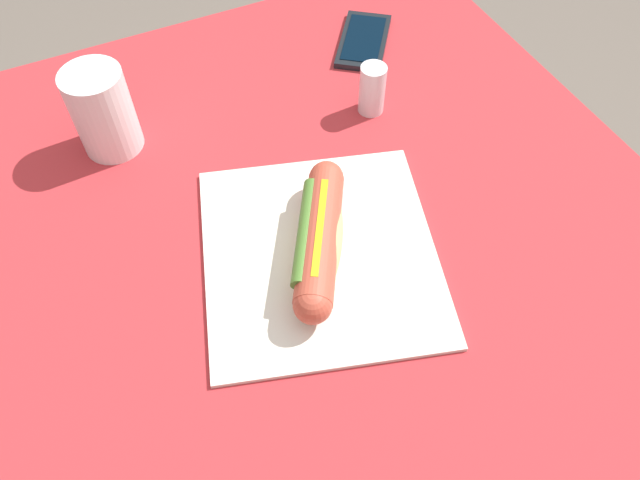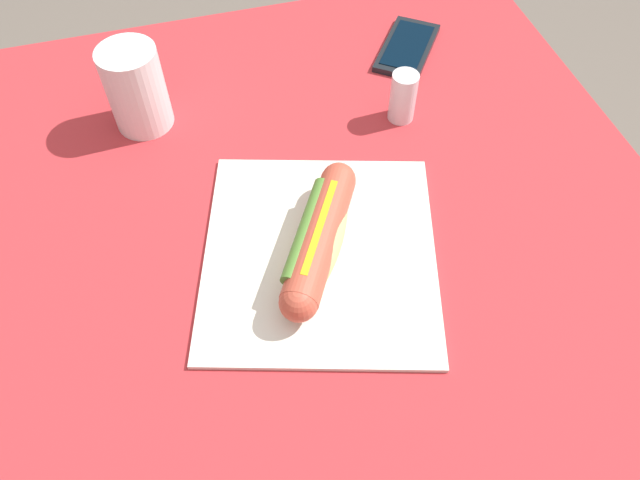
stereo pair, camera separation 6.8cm
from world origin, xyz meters
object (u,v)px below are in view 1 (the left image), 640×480
cell_phone (364,41)px  salt_shaker (372,89)px  hot_dog (319,238)px  drinking_cup (103,112)px

cell_phone → salt_shaker: size_ratio=2.10×
hot_dog → cell_phone: size_ratio=1.28×
cell_phone → salt_shaker: 0.15m
hot_dog → salt_shaker: size_ratio=2.68×
cell_phone → drinking_cup: 0.41m
hot_dog → drinking_cup: 0.33m
cell_phone → salt_shaker: bearing=155.9°
salt_shaker → cell_phone: bearing=-24.1°
hot_dog → cell_phone: 0.41m
hot_dog → salt_shaker: bearing=-41.6°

